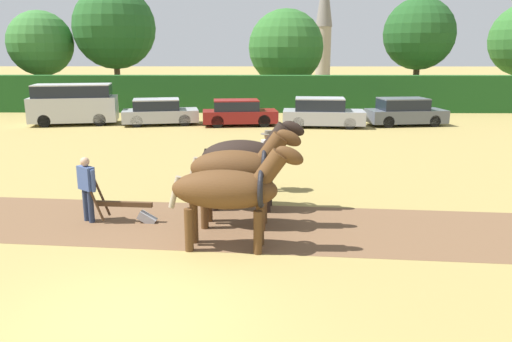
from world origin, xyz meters
The scene contains 19 objects.
ground_plane centered at (0.00, 0.00, 0.00)m, with size 240.00×240.00×0.00m, color #998447.
plowed_furrow_strip centered at (-1.88, 4.64, 0.00)m, with size 22.18×3.29×0.01m, color brown.
hedgerow centered at (0.00, 26.75, 1.21)m, with size 63.81×1.23×2.43m, color #1E511E.
tree_left centered at (-14.32, 30.90, 4.53)m, with size 4.74×4.74×6.91m.
tree_center_left centered at (-8.98, 31.65, 5.68)m, with size 6.11×6.11×8.74m.
tree_center centered at (3.83, 30.71, 4.25)m, with size 5.49×5.49×7.00m.
tree_center_right centered at (13.21, 29.82, 5.16)m, with size 5.03×5.03×7.69m.
church_spire centered at (11.36, 71.25, 8.63)m, with size 2.54×2.54×16.49m.
draft_horse_lead_left centered at (1.43, 2.95, 1.28)m, with size 2.88×1.06×2.30m.
draft_horse_lead_right centered at (1.55, 4.33, 1.39)m, with size 2.74×1.10×2.42m.
draft_horse_trail_left centered at (1.67, 5.70, 1.35)m, with size 2.83×1.23×2.42m.
plow centered at (-1.13, 4.57, 0.32)m, with size 1.66×0.49×1.13m.
farmer_at_plow centered at (-2.14, 4.59, 0.93)m, with size 0.53×0.45×1.61m.
farmer_beside_team centered at (2.27, 7.40, 1.08)m, with size 0.46×0.60×1.81m.
parked_van centered at (-8.44, 20.86, 1.14)m, with size 4.94×2.86×2.23m.
parked_car_left centered at (-3.65, 20.78, 0.70)m, with size 4.41×2.59×1.44m.
parked_car_center_left centered at (0.80, 20.49, 0.69)m, with size 4.22×2.14×1.42m.
parked_car_center centered at (5.34, 20.05, 0.75)m, with size 4.47×2.14×1.57m.
parked_car_center_right centered at (9.99, 20.71, 0.72)m, with size 4.44×2.36×1.50m.
Camera 1 is at (2.08, -6.93, 4.09)m, focal length 35.00 mm.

